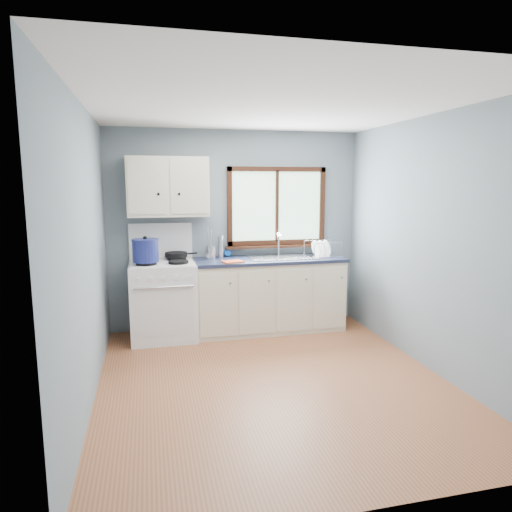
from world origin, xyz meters
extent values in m
cube|color=#9F5C37|center=(0.00, 0.00, -0.01)|extent=(3.20, 3.60, 0.02)
cube|color=white|center=(0.00, 0.00, 2.51)|extent=(3.20, 3.60, 0.02)
cube|color=gray|center=(0.00, 1.81, 1.25)|extent=(3.20, 0.02, 2.50)
cube|color=gray|center=(0.00, -1.81, 1.25)|extent=(3.20, 0.02, 2.50)
cube|color=gray|center=(-1.61, 0.00, 1.25)|extent=(0.02, 3.60, 2.50)
cube|color=gray|center=(1.61, 0.00, 1.25)|extent=(0.02, 3.60, 2.50)
cube|color=white|center=(-0.95, 1.47, 0.46)|extent=(0.76, 0.65, 0.92)
cube|color=white|center=(-0.95, 1.77, 1.14)|extent=(0.76, 0.05, 0.44)
cube|color=silver|center=(-0.95, 1.47, 0.93)|extent=(0.72, 0.59, 0.01)
cylinder|color=black|center=(-1.13, 1.32, 0.95)|extent=(0.23, 0.23, 0.03)
cylinder|color=black|center=(-0.77, 1.32, 0.95)|extent=(0.23, 0.23, 0.03)
cylinder|color=black|center=(-1.13, 1.61, 0.95)|extent=(0.23, 0.23, 0.03)
cylinder|color=black|center=(-0.77, 1.61, 0.95)|extent=(0.23, 0.23, 0.03)
cylinder|color=silver|center=(-0.95, 1.12, 0.70)|extent=(0.66, 0.02, 0.02)
cube|color=silver|center=(-0.95, 1.14, 0.40)|extent=(0.66, 0.01, 0.55)
cube|color=beige|center=(0.36, 1.49, 0.44)|extent=(1.85, 0.60, 0.88)
cube|color=black|center=(0.36, 1.51, 0.04)|extent=(1.85, 0.54, 0.08)
cube|color=#171D34|center=(0.36, 1.49, 0.90)|extent=(1.89, 0.64, 0.04)
cube|color=silver|center=(0.54, 1.49, 0.92)|extent=(0.84, 0.46, 0.01)
cube|color=silver|center=(0.34, 1.49, 0.85)|extent=(0.36, 0.40, 0.14)
cube|color=silver|center=(0.74, 1.49, 0.85)|extent=(0.36, 0.40, 0.14)
cylinder|color=silver|center=(0.54, 1.69, 1.06)|extent=(0.02, 0.02, 0.28)
cylinder|color=silver|center=(0.54, 1.62, 1.19)|extent=(0.02, 0.16, 0.02)
sphere|color=silver|center=(0.54, 1.69, 1.20)|extent=(0.04, 0.04, 0.04)
cube|color=#9EC6A8|center=(0.54, 1.79, 1.55)|extent=(1.22, 0.01, 0.92)
cube|color=#34180C|center=(0.54, 1.77, 2.02)|extent=(1.30, 0.05, 0.06)
cube|color=#34180C|center=(0.54, 1.77, 1.08)|extent=(1.30, 0.05, 0.06)
cube|color=#34180C|center=(-0.08, 1.77, 1.55)|extent=(0.06, 0.05, 1.00)
cube|color=#34180C|center=(1.16, 1.77, 1.55)|extent=(0.06, 0.05, 1.00)
cube|color=#34180C|center=(0.54, 1.77, 1.55)|extent=(0.03, 0.05, 0.92)
cube|color=#34180C|center=(0.54, 1.74, 1.03)|extent=(1.36, 0.10, 0.03)
cube|color=beige|center=(-0.85, 1.63, 1.80)|extent=(0.95, 0.32, 0.70)
cube|color=beige|center=(-1.09, 1.46, 1.80)|extent=(0.44, 0.01, 0.62)
cube|color=beige|center=(-0.61, 1.46, 1.80)|extent=(0.44, 0.01, 0.62)
sphere|color=black|center=(-0.97, 1.45, 1.72)|extent=(0.03, 0.03, 0.03)
sphere|color=black|center=(-0.73, 1.45, 1.72)|extent=(0.03, 0.03, 0.03)
cylinder|color=black|center=(-0.78, 1.61, 0.99)|extent=(0.33, 0.33, 0.05)
cube|color=black|center=(-0.59, 1.67, 0.99)|extent=(0.15, 0.07, 0.02)
cylinder|color=navy|center=(-1.13, 1.33, 1.08)|extent=(0.37, 0.37, 0.25)
cylinder|color=navy|center=(-1.13, 1.33, 1.21)|extent=(0.38, 0.38, 0.02)
sphere|color=black|center=(-1.13, 1.33, 1.23)|extent=(0.06, 0.06, 0.04)
cylinder|color=silver|center=(-0.36, 1.61, 1.00)|extent=(0.16, 0.16, 0.16)
cylinder|color=silver|center=(-0.34, 1.62, 1.16)|extent=(0.01, 0.01, 0.23)
cylinder|color=silver|center=(-0.38, 1.61, 1.18)|extent=(0.01, 0.01, 0.27)
cylinder|color=silver|center=(-0.35, 1.59, 1.15)|extent=(0.01, 0.01, 0.21)
cylinder|color=silver|center=(-0.23, 1.65, 1.06)|extent=(0.08, 0.08, 0.27)
imported|color=#1055AF|center=(-0.12, 1.72, 1.05)|extent=(0.10, 0.10, 0.25)
cube|color=#E65B2F|center=(-0.14, 1.30, 0.93)|extent=(0.27, 0.22, 0.02)
cube|color=silver|center=(1.06, 1.48, 0.93)|extent=(0.44, 0.36, 0.01)
cylinder|color=silver|center=(0.89, 1.31, 1.02)|extent=(0.01, 0.01, 0.19)
cylinder|color=silver|center=(1.27, 1.37, 1.02)|extent=(0.01, 0.01, 0.19)
cylinder|color=silver|center=(0.85, 1.60, 1.02)|extent=(0.01, 0.01, 0.19)
cylinder|color=silver|center=(1.23, 1.65, 1.02)|extent=(0.01, 0.01, 0.19)
cylinder|color=silver|center=(1.08, 1.34, 1.11)|extent=(0.38, 0.06, 0.01)
cylinder|color=silver|center=(1.04, 1.62, 1.11)|extent=(0.38, 0.06, 0.01)
cylinder|color=white|center=(0.97, 1.47, 1.02)|extent=(0.08, 0.21, 0.21)
cylinder|color=white|center=(1.04, 1.48, 1.02)|extent=(0.08, 0.21, 0.21)
cylinder|color=white|center=(1.12, 1.49, 1.02)|extent=(0.08, 0.21, 0.21)
camera|label=1|loc=(-1.09, -3.92, 1.84)|focal=32.00mm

